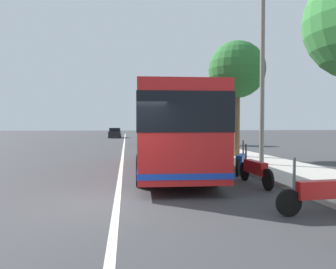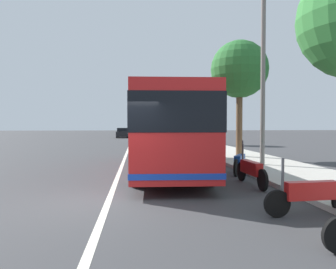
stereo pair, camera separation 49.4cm
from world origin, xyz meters
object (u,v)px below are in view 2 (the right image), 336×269
Objects in this scene: utility_pole at (263,77)px; motorcycle_by_tree at (311,194)px; roadside_tree_far_block at (203,99)px; car_ahead_same_lane at (151,134)px; car_oncoming at (123,133)px; motorcycle_far_end at (240,161)px; car_behind_bus at (156,137)px; motorcycle_angled at (251,170)px; coach_bus at (167,127)px; roadside_tree_mid_block at (240,70)px.

motorcycle_by_tree is at bearing 165.62° from utility_pole.
roadside_tree_far_block is at bearing -3.06° from utility_pole.
car_oncoming is at bearing 37.79° from car_ahead_same_lane.
car_behind_bus is (19.63, 2.20, 0.25)m from motorcycle_far_end.
roadside_tree_far_block reaches higher than motorcycle_far_end.
motorcycle_far_end is (2.51, -0.45, -0.01)m from motorcycle_angled.
motorcycle_far_end is 31.29m from car_ahead_same_lane.
car_behind_bus is at bearing 13.61° from car_oncoming.
motorcycle_angled is 0.29× the size of utility_pole.
coach_bus is at bearing 95.40° from motorcycle_far_end.
roadside_tree_far_block is at bearing -9.94° from motorcycle_angled.
motorcycle_by_tree is 0.26× the size of utility_pole.
motorcycle_far_end is at bearing -171.54° from car_ahead_same_lane.
roadside_tree_mid_block is at bearing 10.20° from motorcycle_far_end.
coach_bus is at bearing 30.41° from motorcycle_angled.
car_ahead_same_lane is at bearing 7.14° from utility_pole.
motorcycle_by_tree is at bearing 179.69° from car_behind_bus.
coach_bus reaches higher than motorcycle_angled.
motorcycle_by_tree is 25.82m from roadside_tree_far_block.
coach_bus is 5.43× the size of motorcycle_far_end.
roadside_tree_mid_block is 3.96m from utility_pole.
motorcycle_angled is 0.35× the size of roadside_tree_mid_block.
motorcycle_far_end is at bearing -177.98° from car_behind_bus.
roadside_tree_mid_block is 0.82× the size of utility_pole.
car_oncoming is (40.00, 5.79, 0.22)m from motorcycle_angled.
motorcycle_far_end is 0.25× the size of utility_pole.
roadside_tree_far_block reaches higher than coach_bus.
car_ahead_same_lane is at bearing 8.52° from roadside_tree_mid_block.
coach_bus is 36.53m from car_oncoming.
coach_bus is 4.68× the size of motorcycle_angled.
roadside_tree_mid_block reaches higher than car_behind_bus.
car_ahead_same_lane is at bearing 34.10° from car_oncoming.
motorcycle_by_tree is 0.46× the size of car_ahead_same_lane.
car_oncoming is at bearing 13.98° from roadside_tree_mid_block.
coach_bus is at bearing 173.82° from car_behind_bus.
motorcycle_angled is 33.77m from car_ahead_same_lane.
roadside_tree_far_block reaches higher than car_behind_bus.
motorcycle_angled is at bearing 164.82° from roadside_tree_mid_block.
utility_pole reaches higher than roadside_tree_far_block.
roadside_tree_far_block reaches higher than motorcycle_by_tree.
car_ahead_same_lane reaches higher than motorcycle_angled.
utility_pole is (-35.83, -7.81, 3.35)m from car_oncoming.
car_oncoming is 18.31m from car_behind_bus.
motorcycle_by_tree is 8.66m from utility_pole.
roadside_tree_far_block is (21.89, -2.97, 3.98)m from motorcycle_angled.
roadside_tree_far_block is (-11.84, -4.65, 3.73)m from car_ahead_same_lane.
roadside_tree_far_block is at bearing -154.00° from car_ahead_same_lane.
car_behind_bus is at bearing 86.92° from roadside_tree_far_block.
coach_bus is at bearing 163.77° from roadside_tree_far_block.
car_oncoming is 20.47m from roadside_tree_far_block.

